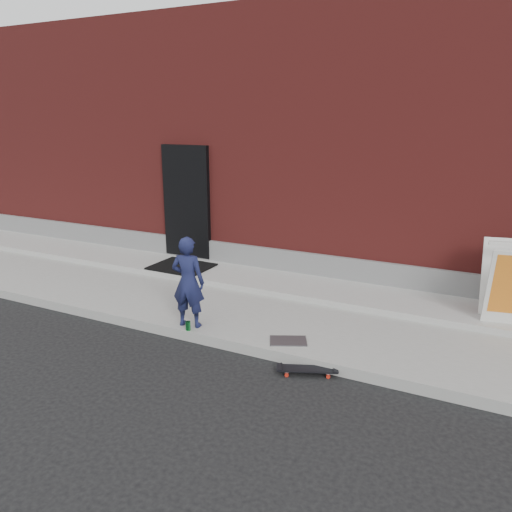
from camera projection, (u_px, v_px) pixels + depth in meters
The scene contains 10 objects.
ground at pixel (228, 351), 6.77m from camera, with size 80.00×80.00×0.00m, color black.
sidewalk at pixel (273, 309), 8.04m from camera, with size 20.00×3.00×0.15m, color gray.
apron at pixel (295, 285), 8.78m from camera, with size 20.00×1.20×0.10m, color gray.
building at pixel (368, 140), 12.12m from camera, with size 20.00×8.10×5.00m.
child at pixel (188, 282), 7.04m from camera, with size 0.48×0.32×1.32m, color #161B40.
skateboard at pixel (307, 369), 6.14m from camera, with size 0.74×0.45×0.08m.
pizza_sign at pixel (511, 283), 6.98m from camera, with size 0.83×0.93×1.15m.
soda_can at pixel (188, 326), 7.04m from camera, with size 0.07×0.07×0.13m, color #198135.
doormat at pixel (182, 266), 9.63m from camera, with size 1.10×0.89×0.03m, color black.
utility_plate at pixel (288, 341), 6.71m from camera, with size 0.49×0.31×0.01m, color #4D4D52.
Camera 1 is at (3.09, -5.35, 3.08)m, focal length 35.00 mm.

